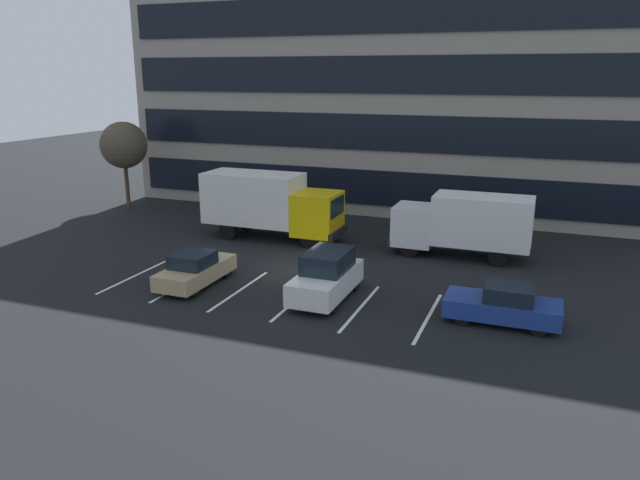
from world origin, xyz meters
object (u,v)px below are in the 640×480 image
Objects in this scene: box_truck_yellow at (270,203)px; sedan_tan at (195,270)px; box_truck_white at (464,222)px; sedan_navy at (504,305)px; suv_white at (327,276)px; bare_tree at (124,145)px.

sedan_tan is at bearing -87.59° from box_truck_yellow.
box_truck_white is 8.73m from sedan_navy.
box_truck_yellow is 8.63m from sedan_tan.
suv_white reaches higher than sedan_navy.
box_truck_yellow is 1.14× the size of box_truck_white.
sedan_navy is at bearing -30.09° from box_truck_yellow.
bare_tree reaches higher than box_truck_yellow.
bare_tree is (-13.04, 3.82, 2.31)m from box_truck_yellow.
sedan_navy is at bearing -0.35° from suv_white.
box_truck_white is at bearing -8.47° from bare_tree.
box_truck_yellow is 1.34× the size of bare_tree.
box_truck_white is (10.98, 0.25, -0.26)m from box_truck_yellow.
suv_white is at bearing 5.56° from sedan_tan.
suv_white reaches higher than sedan_tan.
bare_tree is (-26.77, 11.78, 3.69)m from sedan_navy.
box_truck_yellow is 1.79× the size of suv_white.
sedan_tan is at bearing -174.44° from suv_white.
box_truck_yellow is 10.28m from suv_white.
box_truck_white is 24.42m from bare_tree.
bare_tree is at bearing 137.37° from sedan_tan.
box_truck_yellow is 15.93m from sedan_navy.
sedan_tan is 1.00× the size of sedan_navy.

